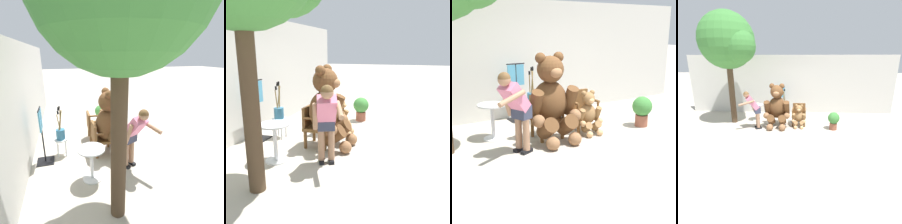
% 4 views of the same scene
% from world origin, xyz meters
% --- Properties ---
extents(ground_plane, '(60.00, 60.00, 0.00)m').
position_xyz_m(ground_plane, '(0.00, 0.00, 0.00)').
color(ground_plane, '#B2A899').
extents(back_wall, '(10.00, 0.16, 2.80)m').
position_xyz_m(back_wall, '(0.00, 2.40, 1.40)').
color(back_wall, beige).
rests_on(back_wall, ground).
extents(wooden_chair_left, '(0.56, 0.52, 0.86)m').
position_xyz_m(wooden_chair_left, '(-0.43, 0.62, 0.46)').
color(wooden_chair_left, brown).
rests_on(wooden_chair_left, ground).
extents(wooden_chair_right, '(0.58, 0.54, 0.86)m').
position_xyz_m(wooden_chair_right, '(0.43, 0.62, 0.46)').
color(wooden_chair_right, brown).
rests_on(wooden_chair_right, ground).
extents(teddy_bear_large, '(1.03, 0.96, 1.72)m').
position_xyz_m(teddy_bear_large, '(-0.43, 0.35, 0.84)').
color(teddy_bear_large, brown).
rests_on(teddy_bear_large, ground).
extents(teddy_bear_small, '(0.55, 0.52, 0.92)m').
position_xyz_m(teddy_bear_small, '(0.43, 0.33, 0.45)').
color(teddy_bear_small, olive).
rests_on(teddy_bear_small, ground).
extents(person_visitor, '(0.74, 0.69, 1.48)m').
position_xyz_m(person_visitor, '(-1.30, 0.06, 0.89)').
color(person_visitor, black).
rests_on(person_visitor, ground).
extents(white_stool, '(0.34, 0.34, 0.46)m').
position_xyz_m(white_stool, '(-0.25, 1.61, 0.36)').
color(white_stool, silver).
rests_on(white_stool, ground).
extents(brush_bucket, '(0.22, 0.22, 0.86)m').
position_xyz_m(brush_bucket, '(-0.25, 1.61, 0.65)').
color(brush_bucket, teal).
rests_on(brush_bucket, white_stool).
extents(round_side_table, '(0.56, 0.56, 0.72)m').
position_xyz_m(round_side_table, '(-1.39, 1.02, 0.45)').
color(round_side_table, silver).
rests_on(round_side_table, ground).
extents(potted_plant, '(0.44, 0.44, 0.68)m').
position_xyz_m(potted_plant, '(1.75, 0.13, 0.40)').
color(potted_plant, brown).
rests_on(potted_plant, ground).
extents(clothing_display_stand, '(0.44, 0.40, 1.36)m').
position_xyz_m(clothing_display_stand, '(-0.45, 2.01, 0.72)').
color(clothing_display_stand, black).
rests_on(clothing_display_stand, ground).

